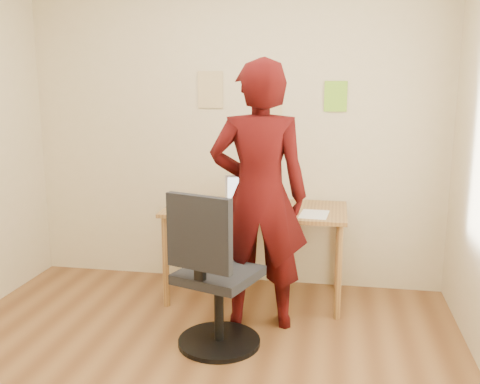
% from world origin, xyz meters
% --- Properties ---
extents(room, '(3.58, 3.58, 2.78)m').
position_xyz_m(room, '(0.00, 0.00, 1.35)').
color(room, brown).
rests_on(room, ground).
extents(desk, '(1.40, 0.70, 0.74)m').
position_xyz_m(desk, '(0.25, 1.38, 0.65)').
color(desk, olive).
rests_on(desk, ground).
extents(laptop, '(0.36, 0.34, 0.23)m').
position_xyz_m(laptop, '(0.16, 1.41, 0.79)').
color(laptop, silver).
rests_on(laptop, desk).
extents(paper_sheet, '(0.23, 0.30, 0.00)m').
position_xyz_m(paper_sheet, '(0.71, 1.24, 0.74)').
color(paper_sheet, white).
rests_on(paper_sheet, desk).
extents(phone, '(0.09, 0.13, 0.01)m').
position_xyz_m(phone, '(0.37, 1.17, 0.74)').
color(phone, black).
rests_on(phone, desk).
extents(wall_note_left, '(0.21, 0.00, 0.30)m').
position_xyz_m(wall_note_left, '(-0.19, 1.74, 1.64)').
color(wall_note_left, '#D4B97E').
rests_on(wall_note_left, room).
extents(wall_note_mid, '(0.21, 0.00, 0.30)m').
position_xyz_m(wall_note_mid, '(0.30, 1.74, 1.55)').
color(wall_note_mid, '#D4B97E').
rests_on(wall_note_mid, room).
extents(wall_note_right, '(0.18, 0.00, 0.24)m').
position_xyz_m(wall_note_right, '(0.83, 1.74, 1.59)').
color(wall_note_right, '#8AD12F').
rests_on(wall_note_right, room).
extents(office_chair, '(0.59, 0.60, 1.05)m').
position_xyz_m(office_chair, '(0.11, 0.49, 0.45)').
color(office_chair, black).
rests_on(office_chair, ground).
extents(person, '(0.73, 0.53, 1.86)m').
position_xyz_m(person, '(0.34, 0.91, 0.93)').
color(person, '#3B0808').
rests_on(person, ground).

